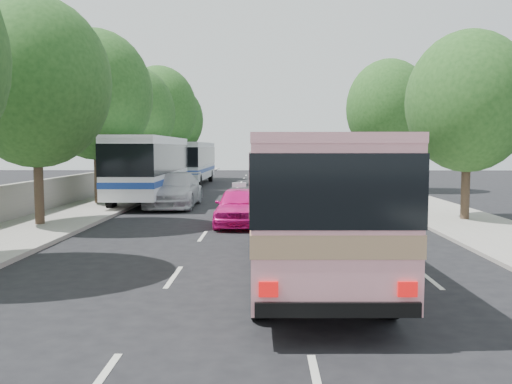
{
  "coord_description": "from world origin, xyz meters",
  "views": [
    {
      "loc": [
        0.32,
        -14.79,
        3.11
      ],
      "look_at": [
        -0.02,
        3.59,
        1.6
      ],
      "focal_mm": 38.0,
      "sensor_mm": 36.0,
      "label": 1
    }
  ],
  "objects_px": {
    "pink_bus": "(306,190)",
    "white_pickup": "(174,190)",
    "tour_coach_rear": "(192,159)",
    "tour_coach_front": "(151,163)",
    "pink_taxi": "(239,206)"
  },
  "relations": [
    {
      "from": "white_pickup",
      "to": "tour_coach_front",
      "type": "relative_size",
      "value": 0.49
    },
    {
      "from": "pink_bus",
      "to": "pink_taxi",
      "type": "distance_m",
      "value": 8.69
    },
    {
      "from": "pink_taxi",
      "to": "tour_coach_front",
      "type": "height_order",
      "value": "tour_coach_front"
    },
    {
      "from": "pink_taxi",
      "to": "white_pickup",
      "type": "height_order",
      "value": "white_pickup"
    },
    {
      "from": "pink_bus",
      "to": "pink_taxi",
      "type": "relative_size",
      "value": 2.34
    },
    {
      "from": "pink_bus",
      "to": "tour_coach_rear",
      "type": "relative_size",
      "value": 0.89
    },
    {
      "from": "pink_taxi",
      "to": "tour_coach_rear",
      "type": "relative_size",
      "value": 0.38
    },
    {
      "from": "pink_bus",
      "to": "tour_coach_front",
      "type": "relative_size",
      "value": 0.85
    },
    {
      "from": "tour_coach_rear",
      "to": "tour_coach_front",
      "type": "bearing_deg",
      "value": -91.13
    },
    {
      "from": "pink_taxi",
      "to": "white_pickup",
      "type": "distance_m",
      "value": 7.72
    },
    {
      "from": "tour_coach_rear",
      "to": "white_pickup",
      "type": "bearing_deg",
      "value": -84.93
    },
    {
      "from": "pink_bus",
      "to": "white_pickup",
      "type": "height_order",
      "value": "pink_bus"
    },
    {
      "from": "pink_bus",
      "to": "white_pickup",
      "type": "bearing_deg",
      "value": 109.91
    },
    {
      "from": "tour_coach_front",
      "to": "tour_coach_rear",
      "type": "relative_size",
      "value": 1.05
    },
    {
      "from": "pink_bus",
      "to": "tour_coach_rear",
      "type": "height_order",
      "value": "tour_coach_rear"
    }
  ]
}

